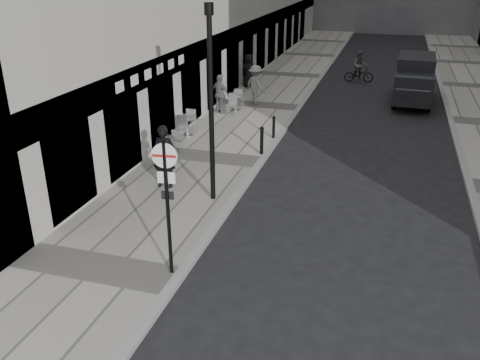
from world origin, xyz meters
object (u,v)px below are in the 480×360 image
object	(u,v)px
lamppost	(211,97)
sign_post	(167,190)
panel_van	(415,77)
walking_man	(164,157)
cyclist	(359,70)

from	to	relation	value
lamppost	sign_post	bearing A→B (deg)	-84.34
panel_van	lamppost	bearing A→B (deg)	-110.64
lamppost	panel_van	distance (m)	15.44
sign_post	panel_van	xyz separation A→B (m)	(5.53, 18.15, -0.92)
walking_man	cyclist	bearing A→B (deg)	70.02
walking_man	lamppost	bearing A→B (deg)	-18.67
sign_post	cyclist	size ratio (longest dim) A/B	1.76
walking_man	panel_van	distance (m)	15.71
walking_man	sign_post	xyz separation A→B (m)	(2.14, -4.45, 1.09)
cyclist	panel_van	bearing A→B (deg)	-60.42
walking_man	cyclist	xyz separation A→B (m)	(4.65, 17.74, -0.40)
walking_man	lamppost	xyz separation A→B (m)	(1.74, -0.41, 2.13)
sign_post	panel_van	world-z (taller)	sign_post
lamppost	panel_van	world-z (taller)	lamppost
walking_man	sign_post	world-z (taller)	sign_post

